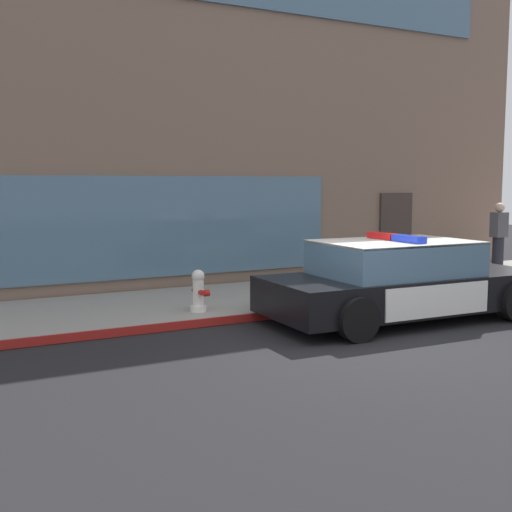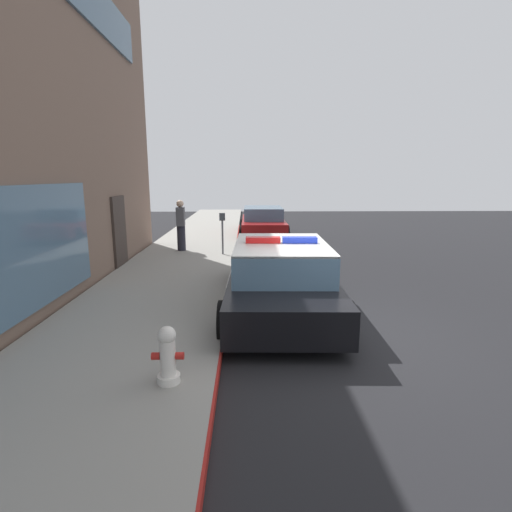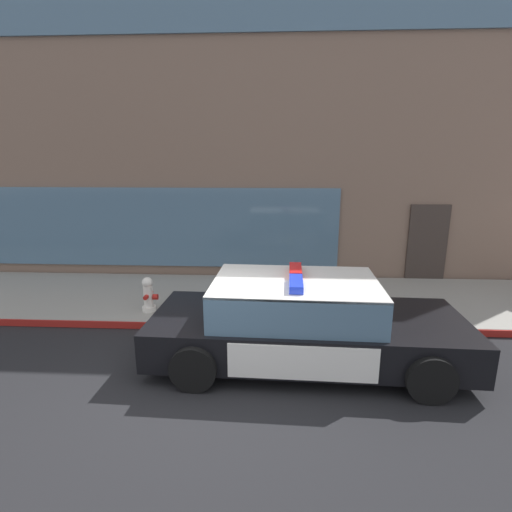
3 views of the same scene
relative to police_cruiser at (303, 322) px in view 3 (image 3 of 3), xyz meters
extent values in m
plane|color=black|center=(-1.60, -0.87, -0.68)|extent=(48.00, 48.00, 0.00)
cube|color=gray|center=(-1.60, 2.65, -0.61)|extent=(48.00, 3.17, 0.15)
cube|color=maroon|center=(-1.60, 1.05, -0.61)|extent=(28.80, 0.04, 0.14)
cube|color=#7A6051|center=(-2.27, 8.93, 3.94)|extent=(19.12, 9.29, 9.24)
cube|color=slate|center=(-4.57, 4.26, 0.77)|extent=(11.47, 0.08, 2.10)
cube|color=#382D28|center=(3.46, 4.26, 0.37)|extent=(1.00, 0.08, 2.10)
cube|color=slate|center=(-2.27, 4.26, 5.97)|extent=(16.06, 0.08, 1.10)
cube|color=black|center=(0.06, 0.00, -0.18)|extent=(5.00, 2.10, 0.60)
cube|color=silver|center=(1.64, -0.05, -0.02)|extent=(1.74, 1.96, 0.05)
cube|color=silver|center=(-1.67, 0.05, -0.02)|extent=(1.44, 1.95, 0.05)
cube|color=silver|center=(-0.01, 0.99, -0.18)|extent=(2.08, 0.10, 0.51)
cube|color=silver|center=(-0.07, -0.98, -0.18)|extent=(2.08, 0.10, 0.51)
cube|color=yellow|center=(-0.01, 1.00, -0.18)|extent=(0.22, 0.02, 0.26)
cube|color=slate|center=(-0.14, 0.00, 0.39)|extent=(2.62, 1.83, 0.60)
cube|color=silver|center=(-0.14, 0.00, 0.68)|extent=(2.62, 1.83, 0.04)
cube|color=red|center=(-0.13, 0.35, 0.76)|extent=(0.22, 0.67, 0.11)
cube|color=blue|center=(-0.15, -0.35, 0.76)|extent=(0.22, 0.67, 0.11)
cylinder|color=black|center=(1.72, 0.92, -0.34)|extent=(0.69, 0.24, 0.68)
cylinder|color=black|center=(1.66, -1.03, -0.34)|extent=(0.69, 0.24, 0.68)
cylinder|color=black|center=(-1.54, 1.02, -0.34)|extent=(0.69, 0.24, 0.68)
cylinder|color=black|center=(-1.60, -0.92, -0.34)|extent=(0.69, 0.24, 0.68)
cylinder|color=silver|center=(-3.08, 1.63, -0.48)|extent=(0.28, 0.28, 0.10)
cylinder|color=silver|center=(-3.08, 1.63, -0.21)|extent=(0.19, 0.19, 0.45)
sphere|color=silver|center=(-3.08, 1.63, 0.09)|extent=(0.22, 0.22, 0.22)
cylinder|color=#B21E19|center=(-3.08, 1.63, 0.16)|extent=(0.06, 0.06, 0.05)
cylinder|color=#B21E19|center=(-3.08, 1.49, -0.18)|extent=(0.09, 0.10, 0.09)
cylinder|color=#B21E19|center=(-3.08, 1.78, -0.18)|extent=(0.09, 0.10, 0.09)
cylinder|color=#B21E19|center=(-2.93, 1.63, -0.22)|extent=(0.10, 0.12, 0.12)
camera|label=1|loc=(-7.37, -8.54, 1.69)|focal=45.42mm
camera|label=2|loc=(-7.46, 0.67, 1.95)|focal=27.17mm
camera|label=3|loc=(-0.45, -5.86, 2.56)|focal=27.39mm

